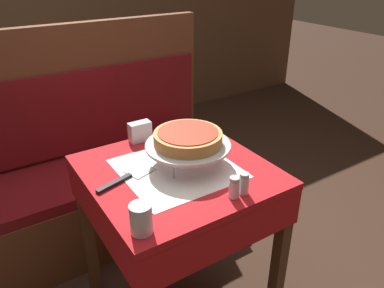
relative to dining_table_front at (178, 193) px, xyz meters
The scene contains 12 objects.
dining_table_front is the anchor object (origin of this frame).
dining_table_rear 1.66m from the dining_table_front, 94.72° to the left, with size 0.84×0.84×0.78m.
booth_bench 0.83m from the dining_table_front, 98.70° to the left, with size 1.58×0.54×1.22m.
back_wall_panel 2.34m from the dining_table_front, 90.00° to the left, with size 6.00×0.04×2.40m, color brown.
pizza_pan_stand 0.21m from the dining_table_front, ahead, with size 0.34×0.34×0.10m.
deep_dish_pizza 0.25m from the dining_table_front, ahead, with size 0.27×0.27×0.05m.
pizza_server 0.24m from the dining_table_front, 168.37° to the left, with size 0.26×0.12×0.01m.
water_glass_near 0.43m from the dining_table_front, 136.63° to the right, with size 0.07×0.07×0.10m.
salt_shaker 0.33m from the dining_table_front, 76.40° to the right, with size 0.04×0.04×0.08m.
pepper_shaker 0.34m from the dining_table_front, 68.08° to the right, with size 0.04×0.04×0.08m.
napkin_holder 0.34m from the dining_table_front, 92.75° to the left, with size 0.10×0.05×0.09m.
condiment_caddy 1.66m from the dining_table_front, 98.12° to the left, with size 0.13×0.13×0.16m.
Camera 1 is at (-0.64, -1.11, 1.54)m, focal length 35.00 mm.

